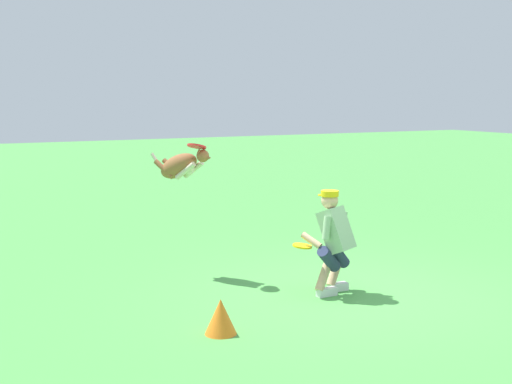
# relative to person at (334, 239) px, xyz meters

# --- Properties ---
(ground_plane) EXTENTS (60.00, 60.00, 0.00)m
(ground_plane) POSITION_rel_person_xyz_m (-0.15, 0.22, -0.70)
(ground_plane) COLOR #489643
(person) EXTENTS (0.70, 0.52, 1.29)m
(person) POSITION_rel_person_xyz_m (0.00, 0.00, 0.00)
(person) COLOR silver
(person) RESTS_ON ground_plane
(dog) EXTENTS (0.62, 0.91, 0.52)m
(dog) POSITION_rel_person_xyz_m (1.31, -1.76, 0.81)
(dog) COLOR #915A33
(frisbee_flying) EXTENTS (0.26, 0.27, 0.13)m
(frisbee_flying) POSITION_rel_person_xyz_m (1.21, -1.45, 1.09)
(frisbee_flying) COLOR red
(frisbee_held) EXTENTS (0.32, 0.32, 0.06)m
(frisbee_held) POSITION_rel_person_xyz_m (0.35, -0.17, -0.09)
(frisbee_held) COLOR yellow
(frisbee_held) RESTS_ON person
(training_cone) EXTENTS (0.34, 0.34, 0.37)m
(training_cone) POSITION_rel_person_xyz_m (1.85, 0.69, -0.51)
(training_cone) COLOR orange
(training_cone) RESTS_ON ground_plane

